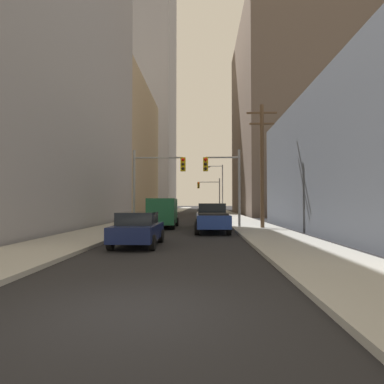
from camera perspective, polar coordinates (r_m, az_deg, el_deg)
ground_plane at (r=6.18m, az=-10.56°, el=-20.14°), size 400.00×400.00×0.00m
sidewalk_left at (r=56.14m, az=-4.69°, el=-3.82°), size 3.59×160.00×0.15m
sidewalk_right at (r=55.91m, az=6.00°, el=-3.82°), size 3.59×160.00×0.15m
pickup_truck_blue at (r=21.46m, az=3.54°, el=-4.60°), size 2.20×5.45×1.90m
cargo_van_green at (r=25.38m, az=-5.12°, el=-3.38°), size 2.18×5.28×2.26m
sedan_navy at (r=14.77m, az=-9.51°, el=-6.42°), size 1.95×4.21×1.52m
sedan_grey at (r=26.94m, az=2.79°, el=-4.40°), size 1.95×4.23×1.52m
sedan_beige at (r=33.63m, az=2.46°, el=-3.91°), size 1.95×4.21×1.52m
traffic_signal_near_left at (r=24.91m, az=-6.26°, el=2.97°), size 4.04×0.44×6.00m
traffic_signal_near_right at (r=24.70m, az=5.63°, el=2.87°), size 2.83×0.44×6.00m
traffic_signal_far_right at (r=53.79m, az=3.16°, el=0.32°), size 3.77×0.44×6.00m
utility_pole_right at (r=24.18m, az=12.24°, el=4.99°), size 2.20×0.28×9.12m
street_lamp_right at (r=47.28m, az=4.94°, el=1.24°), size 2.40×0.32×7.50m
building_left_mid_office at (r=58.98m, az=-18.87°, el=7.23°), size 22.23×29.67×22.43m
building_left_far_tower at (r=106.98m, az=-7.93°, el=17.42°), size 16.36×25.52×74.68m
building_right_mid_block at (r=60.38m, az=20.54°, el=11.83°), size 25.22×27.76×32.33m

